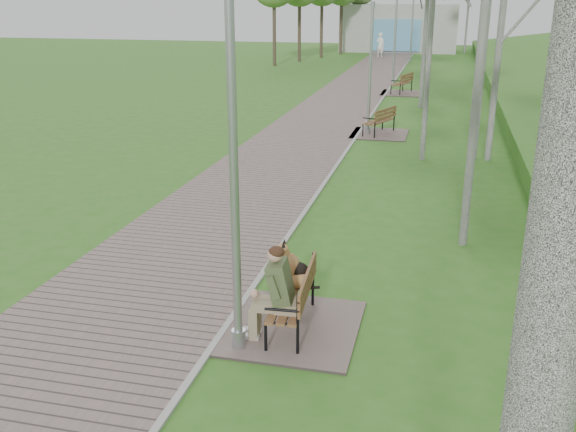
% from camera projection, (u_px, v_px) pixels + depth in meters
% --- Properties ---
extents(ground, '(120.00, 120.00, 0.00)m').
position_uv_depth(ground, '(242.00, 305.00, 10.25)').
color(ground, '#326A1D').
rests_on(ground, ground).
extents(walkway, '(3.50, 67.00, 0.04)m').
position_uv_depth(walkway, '(344.00, 100.00, 30.39)').
color(walkway, '#6F5F5A').
rests_on(walkway, ground).
extents(kerb, '(0.10, 67.00, 0.05)m').
position_uv_depth(kerb, '(381.00, 101.00, 30.00)').
color(kerb, '#999993').
rests_on(kerb, ground).
extents(building_north, '(10.00, 5.20, 4.00)m').
position_uv_depth(building_north, '(399.00, 28.00, 56.78)').
color(building_north, '#9E9E99').
rests_on(building_north, ground).
extents(bench_main, '(1.91, 2.12, 1.66)m').
position_uv_depth(bench_main, '(286.00, 301.00, 9.33)').
color(bench_main, '#6F5F5A').
rests_on(bench_main, ground).
extents(bench_second, '(1.94, 2.16, 1.19)m').
position_uv_depth(bench_second, '(379.00, 128.00, 22.75)').
color(bench_second, '#6F5F5A').
rests_on(bench_second, ground).
extents(bench_third, '(2.04, 2.27, 1.25)m').
position_uv_depth(bench_third, '(401.00, 89.00, 32.32)').
color(bench_third, '#6F5F5A').
rests_on(bench_third, ground).
extents(lamp_post_near, '(0.20, 0.20, 5.10)m').
position_uv_depth(lamp_post_near, '(234.00, 185.00, 8.20)').
color(lamp_post_near, '#96999E').
rests_on(lamp_post_near, ground).
extents(lamp_post_second, '(0.17, 0.17, 4.50)m').
position_uv_depth(lamp_post_second, '(370.00, 74.00, 22.22)').
color(lamp_post_second, '#96999E').
rests_on(lamp_post_second, ground).
extents(lamp_post_third, '(0.20, 0.20, 5.16)m').
position_uv_depth(lamp_post_third, '(395.00, 41.00, 34.23)').
color(lamp_post_third, '#96999E').
rests_on(lamp_post_third, ground).
extents(lamp_post_far, '(0.20, 0.20, 5.27)m').
position_uv_depth(lamp_post_far, '(412.00, 27.00, 47.63)').
color(lamp_post_far, '#96999E').
rests_on(lamp_post_far, ground).
extents(pedestrian_near, '(0.83, 0.70, 1.93)m').
position_uv_depth(pedestrian_near, '(380.00, 45.00, 51.11)').
color(pedestrian_near, white).
rests_on(pedestrian_near, ground).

